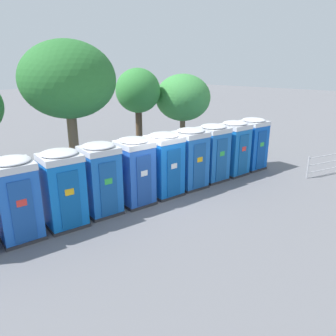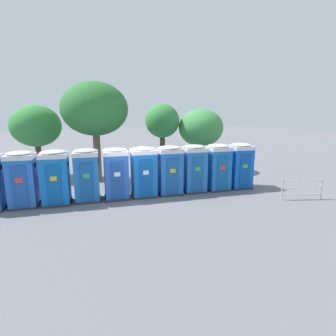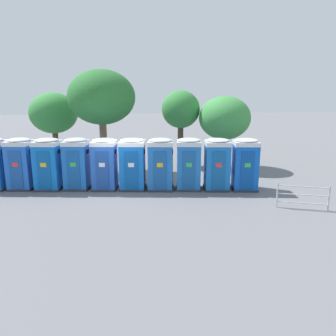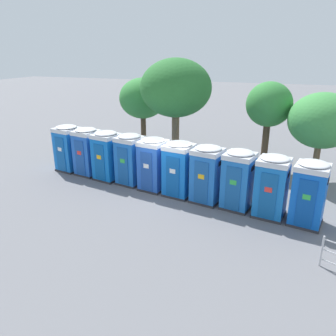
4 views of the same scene
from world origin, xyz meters
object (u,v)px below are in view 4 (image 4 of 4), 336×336
portapotty_1 (87,151)px  portapotty_5 (179,169)px  street_tree_2 (322,121)px  portapotty_6 (207,174)px  portapotty_8 (272,186)px  portapotty_2 (107,155)px  street_tree_3 (269,105)px  portapotty_3 (130,159)px  portapotty_9 (309,193)px  portapotty_7 (238,179)px  street_tree_0 (143,99)px  street_tree_1 (176,89)px  portapotty_0 (68,148)px  portapotty_4 (153,164)px

portapotty_1 → portapotty_5: (5.43, -0.95, -0.00)m
portapotty_5 → street_tree_2: (5.96, 3.94, 1.85)m
portapotty_6 → portapotty_8: bearing=-9.7°
portapotty_2 → street_tree_3: 8.92m
portapotty_2 → portapotty_3: 1.38m
portapotty_9 → portapotty_7: bearing=169.4°
street_tree_0 → street_tree_2: (10.66, -2.72, -0.23)m
portapotty_3 → portapotty_6: (4.06, -0.75, -0.00)m
street_tree_1 → street_tree_3: bearing=12.1°
portapotty_2 → street_tree_1: street_tree_1 is taller
street_tree_0 → portapotty_9: bearing=-36.8°
street_tree_0 → street_tree_3: size_ratio=0.97×
portapotty_7 → portapotty_2: bearing=171.0°
portapotty_2 → portapotty_1: bearing=168.0°
portapotty_9 → portapotty_5: bearing=170.4°
portapotty_0 → portapotty_3: (4.08, -0.64, 0.00)m
street_tree_3 → portapotty_4: bearing=-134.9°
portapotty_7 → street_tree_0: bearing=136.4°
portapotty_4 → portapotty_6: bearing=-9.5°
portapotty_3 → street_tree_3: size_ratio=0.53×
street_tree_1 → street_tree_0: bearing=139.6°
portapotty_9 → portapotty_0: bearing=170.3°
portapotty_8 → portapotty_9: 1.38m
portapotty_1 → portapotty_9: 11.02m
portapotty_5 → street_tree_2: street_tree_2 is taller
portapotty_4 → portapotty_6: (2.72, -0.46, -0.00)m
portapotty_1 → street_tree_2: bearing=14.7°
portapotty_5 → portapotty_7: 2.75m
portapotty_9 → street_tree_0: bearing=143.2°
portapotty_6 → street_tree_3: bearing=68.8°
portapotty_8 → street_tree_0: bearing=140.0°
portapotty_0 → portapotty_3: 4.13m
portapotty_1 → portapotty_4: (4.07, -0.72, 0.00)m
portapotty_3 → street_tree_0: bearing=108.0°
portapotty_7 → portapotty_9: bearing=-10.6°
street_tree_1 → portapotty_0: bearing=-152.4°
portapotty_2 → street_tree_2: bearing=18.1°
street_tree_1 → street_tree_3: 5.05m
street_tree_0 → portapotty_4: bearing=-62.5°
portapotty_8 → portapotty_1: bearing=170.2°
portapotty_5 → portapotty_8: same height
street_tree_0 → portapotty_8: bearing=-40.0°
portapotty_0 → portapotty_2: (2.71, -0.50, 0.00)m
portapotty_7 → portapotty_8: size_ratio=1.00×
portapotty_9 → street_tree_2: street_tree_2 is taller
portapotty_5 → street_tree_1: bearing=110.8°
portapotty_2 → portapotty_9: (9.51, -1.58, 0.00)m
portapotty_5 → portapotty_9: bearing=-9.6°
portapotty_1 → street_tree_1: 5.83m
portapotty_6 → street_tree_2: bearing=42.1°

